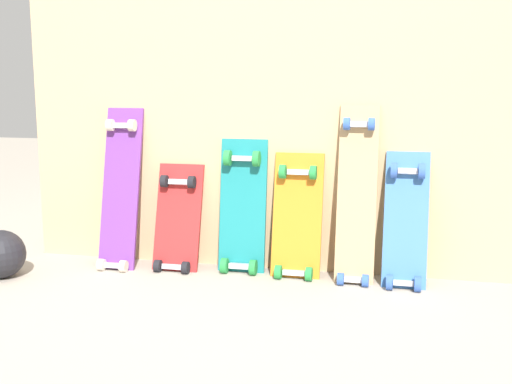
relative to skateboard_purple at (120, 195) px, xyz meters
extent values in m
plane|color=#A89E8E|center=(0.67, 0.06, -0.34)|extent=(12.00, 12.00, 0.00)
cube|color=tan|center=(0.67, 0.13, 0.43)|extent=(2.32, 0.04, 1.55)
cube|color=#6B338C|center=(0.00, 0.01, 0.00)|extent=(0.18, 0.21, 0.83)
cube|color=#B7B7BF|center=(0.00, -0.09, -0.32)|extent=(0.08, 0.04, 0.03)
cube|color=#B7B7BF|center=(0.00, 0.06, 0.33)|extent=(0.08, 0.04, 0.03)
cylinder|color=beige|center=(-0.06, -0.11, -0.32)|extent=(0.03, 0.06, 0.06)
cylinder|color=beige|center=(0.06, -0.11, -0.32)|extent=(0.03, 0.06, 0.06)
cylinder|color=beige|center=(-0.06, 0.04, 0.33)|extent=(0.03, 0.06, 0.06)
cylinder|color=beige|center=(0.06, 0.04, 0.33)|extent=(0.03, 0.06, 0.06)
cube|color=#B22626|center=(0.28, 0.02, -0.13)|extent=(0.22, 0.17, 0.56)
cube|color=#B7B7BF|center=(0.28, -0.06, -0.32)|extent=(0.10, 0.04, 0.03)
cube|color=#B7B7BF|center=(0.28, 0.05, 0.07)|extent=(0.10, 0.04, 0.03)
cylinder|color=black|center=(0.21, -0.07, -0.31)|extent=(0.03, 0.06, 0.06)
cylinder|color=black|center=(0.35, -0.07, -0.31)|extent=(0.03, 0.06, 0.06)
cylinder|color=black|center=(0.21, 0.04, 0.07)|extent=(0.03, 0.06, 0.06)
cylinder|color=black|center=(0.35, 0.04, 0.07)|extent=(0.03, 0.06, 0.06)
cube|color=#197A7F|center=(0.59, 0.06, -0.07)|extent=(0.22, 0.11, 0.68)
cube|color=#B7B7BF|center=(0.59, 0.00, -0.31)|extent=(0.10, 0.04, 0.03)
cube|color=#B7B7BF|center=(0.59, 0.07, 0.19)|extent=(0.10, 0.04, 0.03)
cylinder|color=#268C3F|center=(0.52, -0.02, -0.31)|extent=(0.03, 0.07, 0.07)
cylinder|color=#268C3F|center=(0.66, -0.02, -0.31)|extent=(0.03, 0.07, 0.07)
cylinder|color=#268C3F|center=(0.52, 0.05, 0.19)|extent=(0.03, 0.07, 0.07)
cylinder|color=#268C3F|center=(0.66, 0.05, 0.19)|extent=(0.03, 0.07, 0.07)
cube|color=orange|center=(0.85, 0.04, -0.10)|extent=(0.23, 0.14, 0.63)
cube|color=#B7B7BF|center=(0.85, -0.03, -0.32)|extent=(0.10, 0.04, 0.03)
cube|color=#B7B7BF|center=(0.85, 0.06, 0.13)|extent=(0.10, 0.04, 0.03)
cylinder|color=#268C3F|center=(0.78, -0.05, -0.31)|extent=(0.03, 0.06, 0.06)
cylinder|color=#268C3F|center=(0.92, -0.05, -0.31)|extent=(0.03, 0.06, 0.06)
cylinder|color=#268C3F|center=(0.78, 0.04, 0.13)|extent=(0.03, 0.06, 0.06)
cylinder|color=#268C3F|center=(0.92, 0.04, 0.13)|extent=(0.03, 0.06, 0.06)
cube|color=tan|center=(1.12, 0.03, 0.01)|extent=(0.17, 0.17, 0.85)
cube|color=#B7B7BF|center=(1.12, -0.06, -0.32)|extent=(0.08, 0.04, 0.03)
cube|color=#B7B7BF|center=(1.12, 0.06, 0.35)|extent=(0.08, 0.04, 0.03)
cylinder|color=#3359B2|center=(1.07, -0.08, -0.32)|extent=(0.03, 0.05, 0.05)
cylinder|color=#3359B2|center=(1.17, -0.08, -0.32)|extent=(0.03, 0.05, 0.05)
cylinder|color=#3359B2|center=(1.07, 0.05, 0.35)|extent=(0.03, 0.05, 0.05)
cylinder|color=#3359B2|center=(1.17, 0.05, 0.35)|extent=(0.03, 0.05, 0.05)
cube|color=#386BAD|center=(1.33, 0.01, -0.09)|extent=(0.19, 0.20, 0.64)
cube|color=#B7B7BF|center=(1.33, -0.08, -0.31)|extent=(0.09, 0.04, 0.03)
cube|color=#B7B7BF|center=(1.33, 0.05, 0.15)|extent=(0.09, 0.04, 0.03)
cylinder|color=#3359B2|center=(1.28, -0.09, -0.31)|extent=(0.03, 0.07, 0.07)
cylinder|color=#3359B2|center=(1.39, -0.09, -0.31)|extent=(0.03, 0.07, 0.07)
cylinder|color=#3359B2|center=(1.28, 0.04, 0.16)|extent=(0.03, 0.07, 0.07)
cylinder|color=#3359B2|center=(1.39, 0.04, 0.16)|extent=(0.03, 0.07, 0.07)
sphere|color=black|center=(-0.45, -0.31, -0.23)|extent=(0.22, 0.22, 0.22)
camera|label=1|loc=(1.31, -2.80, 0.55)|focal=45.18mm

